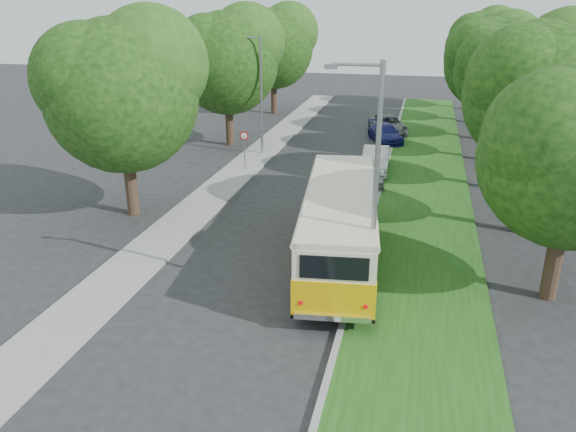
% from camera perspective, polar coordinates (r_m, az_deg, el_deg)
% --- Properties ---
extents(ground, '(120.00, 120.00, 0.00)m').
position_cam_1_polar(ground, '(21.56, -2.62, -5.14)').
color(ground, '#262628').
rests_on(ground, ground).
extents(curb, '(0.20, 70.00, 0.15)m').
position_cam_1_polar(curb, '(25.45, 8.34, -0.92)').
color(curb, gray).
rests_on(curb, ground).
extents(grass_verge, '(4.50, 70.00, 0.13)m').
position_cam_1_polar(grass_verge, '(25.38, 13.61, -1.40)').
color(grass_verge, '#214913').
rests_on(grass_verge, ground).
extents(sidewalk, '(2.20, 70.00, 0.12)m').
position_cam_1_polar(sidewalk, '(27.38, -9.41, 0.60)').
color(sidewalk, gray).
rests_on(sidewalk, ground).
extents(treeline, '(24.27, 41.91, 9.46)m').
position_cam_1_polar(treeline, '(36.79, 10.21, 15.20)').
color(treeline, '#332319').
rests_on(treeline, ground).
extents(lamppost_near, '(1.71, 0.16, 8.00)m').
position_cam_1_polar(lamppost_near, '(16.91, 8.59, 3.09)').
color(lamppost_near, gray).
rests_on(lamppost_near, ground).
extents(lamppost_far, '(1.71, 0.16, 7.50)m').
position_cam_1_polar(lamppost_far, '(36.42, -2.91, 12.56)').
color(lamppost_far, gray).
rests_on(lamppost_far, ground).
extents(warning_sign, '(0.56, 0.10, 2.50)m').
position_cam_1_polar(warning_sign, '(33.05, -4.47, 7.39)').
color(warning_sign, gray).
rests_on(warning_sign, ground).
extents(vintage_bus, '(3.79, 10.45, 3.03)m').
position_cam_1_polar(vintage_bus, '(21.26, 5.24, -1.12)').
color(vintage_bus, '#EFB607').
rests_on(vintage_bus, ground).
extents(car_silver, '(2.44, 3.84, 1.22)m').
position_cam_1_polar(car_silver, '(31.15, 7.96, 4.28)').
color(car_silver, '#9E9EA2').
rests_on(car_silver, ground).
extents(car_white, '(1.69, 4.36, 1.42)m').
position_cam_1_polar(car_white, '(33.60, 8.88, 5.66)').
color(car_white, white).
rests_on(car_white, ground).
extents(car_blue, '(3.13, 4.68, 1.26)m').
position_cam_1_polar(car_blue, '(40.97, 9.85, 8.28)').
color(car_blue, navy).
rests_on(car_blue, ground).
extents(car_grey, '(3.54, 5.40, 1.38)m').
position_cam_1_polar(car_grey, '(43.43, 10.12, 9.07)').
color(car_grey, '#585B60').
rests_on(car_grey, ground).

